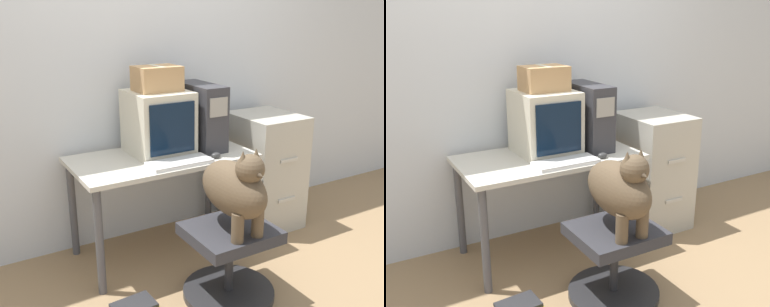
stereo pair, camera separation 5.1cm
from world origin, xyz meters
The scene contains 11 objects.
ground_plane centered at (0.00, 0.00, 0.00)m, with size 12.00×12.00×0.00m, color #937551.
wall_back centered at (0.00, 0.70, 1.30)m, with size 8.00×0.05×2.60m.
desk centered at (0.00, 0.32, 0.61)m, with size 1.20×0.64×0.71m.
crt_monitor centered at (0.02, 0.40, 0.92)m, with size 0.39×0.42×0.42m.
pc_tower centered at (0.34, 0.37, 0.93)m, with size 0.18×0.46×0.45m.
keyboard centered at (0.02, 0.11, 0.72)m, with size 0.41×0.17×0.03m.
computer_mouse centered at (0.28, 0.09, 0.73)m, with size 0.07×0.05×0.04m.
office_chair centered at (0.09, -0.35, 0.23)m, with size 0.55×0.55×0.45m.
dog centered at (0.09, -0.39, 0.70)m, with size 0.24×0.51×0.50m.
filing_cabinet centered at (0.90, 0.33, 0.44)m, with size 0.45×0.54×0.89m.
cardboard_box centered at (0.02, 0.40, 1.21)m, with size 0.29×0.22×0.16m.
Camera 2 is at (-1.23, -2.27, 1.62)m, focal length 42.00 mm.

